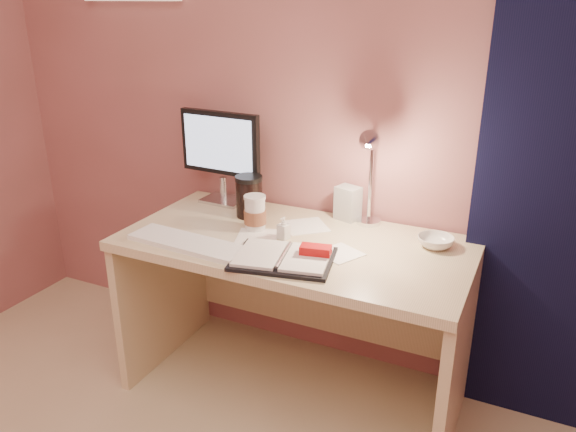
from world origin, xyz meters
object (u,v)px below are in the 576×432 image
at_px(lotion_bottle, 284,228).
at_px(dark_jar, 249,198).
at_px(bowl, 436,242).
at_px(desk, 302,282).
at_px(desk_lamp, 358,168).
at_px(planner, 286,257).
at_px(coffee_cup, 255,214).
at_px(monitor, 221,149).
at_px(keyboard, 188,243).
at_px(product_box, 348,203).

distance_m(lotion_bottle, dark_jar, 0.30).
height_order(bowl, dark_jar, dark_jar).
xyz_separation_m(desk, desk_lamp, (0.19, 0.11, 0.50)).
height_order(bowl, lotion_bottle, lotion_bottle).
height_order(desk, desk_lamp, desk_lamp).
distance_m(planner, coffee_cup, 0.33).
height_order(desk, dark_jar, dark_jar).
xyz_separation_m(monitor, bowl, (1.02, -0.09, -0.24)).
bearing_deg(keyboard, bowl, 28.43).
bearing_deg(bowl, product_box, 161.73).
xyz_separation_m(planner, product_box, (0.06, 0.50, 0.06)).
bearing_deg(product_box, monitor, -158.70).
xyz_separation_m(coffee_cup, dark_jar, (-0.10, 0.13, 0.01)).
distance_m(keyboard, lotion_bottle, 0.38).
xyz_separation_m(keyboard, bowl, (0.88, 0.40, 0.01)).
xyz_separation_m(monitor, lotion_bottle, (0.45, -0.27, -0.21)).
xyz_separation_m(desk, monitor, (-0.50, 0.19, 0.48)).
relative_size(keyboard, lotion_bottle, 5.44).
xyz_separation_m(lotion_bottle, desk_lamp, (0.24, 0.19, 0.23)).
height_order(lotion_bottle, dark_jar, dark_jar).
distance_m(monitor, dark_jar, 0.29).
xyz_separation_m(desk, keyboard, (-0.36, -0.30, 0.24)).
distance_m(planner, lotion_bottle, 0.21).
bearing_deg(desk, keyboard, -139.61).
bearing_deg(lotion_bottle, monitor, 148.69).
xyz_separation_m(monitor, desk_lamp, (0.69, -0.08, 0.02)).
height_order(keyboard, bowl, bowl).
distance_m(coffee_cup, bowl, 0.74).
distance_m(bowl, product_box, 0.44).
bearing_deg(planner, keyboard, 174.12).
height_order(keyboard, product_box, product_box).
distance_m(desk, product_box, 0.40).
xyz_separation_m(product_box, desk_lamp, (0.08, -0.12, 0.20)).
distance_m(coffee_cup, desk_lamp, 0.47).
xyz_separation_m(desk, product_box, (0.11, 0.24, 0.30)).
height_order(coffee_cup, product_box, coffee_cup).
bearing_deg(bowl, desk_lamp, 177.37).
distance_m(dark_jar, desk_lamp, 0.52).
relative_size(lotion_bottle, dark_jar, 0.55).
relative_size(coffee_cup, lotion_bottle, 1.63).
bearing_deg(bowl, monitor, 174.71).
relative_size(monitor, desk_lamp, 0.98).
xyz_separation_m(monitor, planner, (0.55, -0.45, -0.24)).
distance_m(product_box, desk_lamp, 0.25).
bearing_deg(monitor, lotion_bottle, -28.82).
xyz_separation_m(keyboard, dark_jar, (0.06, 0.39, 0.07)).
distance_m(coffee_cup, dark_jar, 0.16).
xyz_separation_m(coffee_cup, bowl, (0.72, 0.14, -0.05)).
bearing_deg(keyboard, planner, 9.82).
relative_size(monitor, planner, 1.05).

